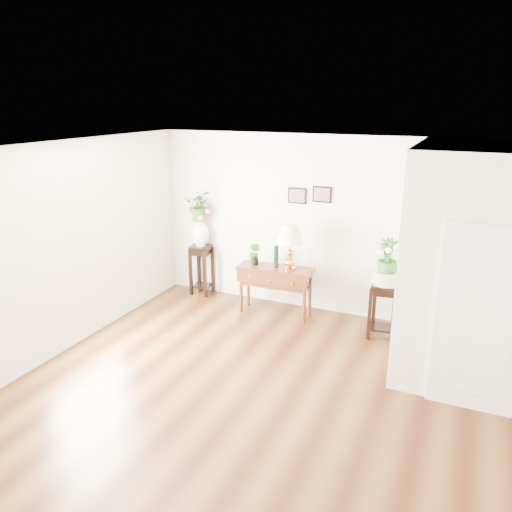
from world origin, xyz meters
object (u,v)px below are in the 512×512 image
Objects in this scene: table_lamp at (290,248)px; plant_stand_b at (384,310)px; console_table at (275,291)px; plant_stand_a at (202,270)px.

table_lamp is 0.87× the size of plant_stand_b.
plant_stand_b is (1.72, -0.11, 0.02)m from console_table.
table_lamp is at bearing -10.00° from plant_stand_a.
console_table is at bearing -11.52° from plant_stand_a.
plant_stand_b is (1.48, -0.11, -0.73)m from table_lamp.
plant_stand_b is at bearing -6.28° from console_table.
plant_stand_a reaches higher than plant_stand_b.
console_table is 1.66× the size of table_lamp.
table_lamp reaches higher than plant_stand_a.
plant_stand_b reaches higher than console_table.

